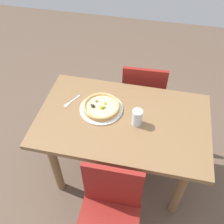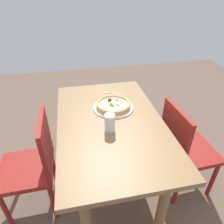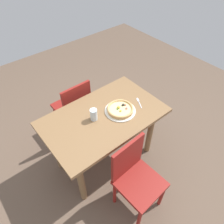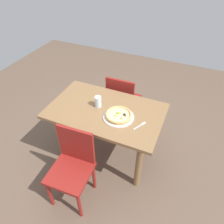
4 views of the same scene
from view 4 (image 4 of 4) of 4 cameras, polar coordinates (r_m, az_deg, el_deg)
ground_plane at (r=2.87m, az=-1.40°, el=-11.25°), size 6.00×6.00×0.00m
dining_table at (r=2.40m, az=-1.64°, el=-1.76°), size 1.25×0.77×0.76m
chair_near at (r=2.22m, az=-10.54°, el=-13.82°), size 0.42×0.42×0.86m
chair_far at (r=2.94m, az=2.83°, el=3.16°), size 0.41×0.41×0.86m
plate at (r=2.22m, az=1.77°, el=-1.32°), size 0.33×0.33×0.01m
pizza at (r=2.20m, az=1.80°, el=-0.83°), size 0.28×0.28×0.05m
fork at (r=2.15m, az=7.68°, el=-3.54°), size 0.09×0.15×0.00m
drinking_glass at (r=2.33m, az=-3.76°, el=2.80°), size 0.07×0.07×0.13m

